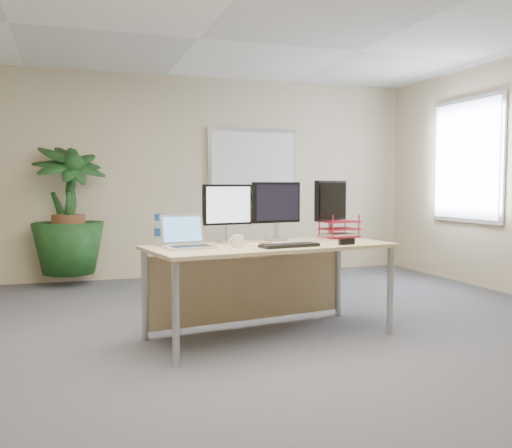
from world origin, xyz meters
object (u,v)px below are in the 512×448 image
object	(u,v)px
floor_plant	(69,225)
monitor_right	(276,207)
monitor_left	(228,209)
desk	(264,263)
laptop	(186,240)

from	to	relation	value
floor_plant	monitor_right	bearing A→B (deg)	-57.83
floor_plant	monitor_left	size ratio (longest dim) A/B	3.08
desk	monitor_left	size ratio (longest dim) A/B	4.29
desk	monitor_left	world-z (taller)	monitor_left
laptop	desk	bearing A→B (deg)	9.55
desk	monitor_right	size ratio (longest dim) A/B	4.13
desk	monitor_right	xyz separation A→B (m)	(0.18, 0.19, 0.45)
desk	monitor_left	bearing A→B (deg)	149.86
monitor_right	floor_plant	bearing A→B (deg)	122.17
monitor_left	laptop	distance (m)	0.53
desk	laptop	distance (m)	0.72
desk	monitor_left	xyz separation A→B (m)	(-0.27, 0.16, 0.44)
floor_plant	monitor_right	size ratio (longest dim) A/B	2.96
monitor_left	desk	bearing A→B (deg)	-30.14
laptop	monitor_right	bearing A→B (deg)	19.53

